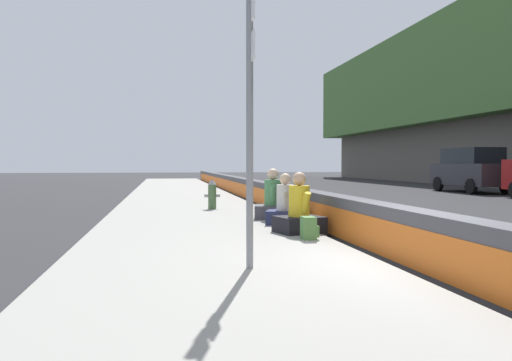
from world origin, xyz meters
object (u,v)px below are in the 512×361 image
at_px(seated_person_rear, 273,203).
at_px(backpack, 309,228).
at_px(route_sign_post, 250,106).
at_px(fire_hydrant, 212,194).
at_px(seated_person_middle, 285,208).
at_px(seated_person_foreground, 299,214).
at_px(parked_car_fourth, 471,169).

height_order(seated_person_rear, backpack, seated_person_rear).
xyz_separation_m(route_sign_post, fire_hydrant, (8.64, -0.33, -1.62)).
bearing_deg(fire_hydrant, backpack, -170.06).
bearing_deg(seated_person_middle, seated_person_rear, 1.69).
bearing_deg(seated_person_foreground, seated_person_rear, -0.76).
distance_m(seated_person_foreground, seated_person_rear, 2.56).
height_order(route_sign_post, fire_hydrant, route_sign_post).
bearing_deg(seated_person_foreground, route_sign_post, 154.51).
height_order(fire_hydrant, backpack, fire_hydrant).
distance_m(seated_person_rear, backpack, 3.44).
bearing_deg(parked_car_fourth, route_sign_post, 140.23).
xyz_separation_m(fire_hydrant, seated_person_middle, (-4.05, -1.24, -0.10)).
height_order(seated_person_foreground, backpack, seated_person_foreground).
bearing_deg(fire_hydrant, seated_person_foreground, -167.95).
height_order(route_sign_post, seated_person_foreground, route_sign_post).
relative_size(seated_person_middle, backpack, 2.81).
height_order(seated_person_middle, seated_person_rear, seated_person_rear).
bearing_deg(seated_person_foreground, parked_car_fourth, -42.35).
bearing_deg(seated_person_rear, parked_car_fourth, -47.98).
bearing_deg(fire_hydrant, seated_person_rear, -157.61).
relative_size(seated_person_middle, parked_car_fourth, 0.23).
distance_m(fire_hydrant, seated_person_foreground, 5.61).
xyz_separation_m(fire_hydrant, parked_car_fourth, (8.69, -14.09, 0.60)).
relative_size(seated_person_foreground, parked_car_fourth, 0.24).
bearing_deg(seated_person_middle, backpack, 176.91).
relative_size(seated_person_middle, seated_person_rear, 0.92).
distance_m(route_sign_post, parked_car_fourth, 22.57).
relative_size(seated_person_foreground, seated_person_rear, 0.96).
relative_size(route_sign_post, seated_person_middle, 3.20).
xyz_separation_m(route_sign_post, backpack, (2.28, -1.45, -1.88)).
distance_m(fire_hydrant, backpack, 6.46).
bearing_deg(fire_hydrant, seated_person_middle, -163.03).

